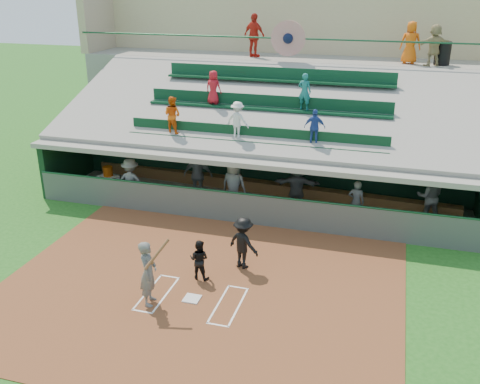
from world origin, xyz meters
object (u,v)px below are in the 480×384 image
(home_plate, at_px, (192,299))
(white_table, at_px, (109,183))
(batter_at_plate, at_px, (148,273))
(water_cooler, at_px, (108,171))
(trash_bin, at_px, (443,53))
(catcher, at_px, (199,260))

(home_plate, distance_m, white_table, 8.75)
(batter_at_plate, bearing_deg, home_plate, 25.11)
(water_cooler, bearing_deg, home_plate, -46.75)
(home_plate, relative_size, trash_bin, 0.45)
(batter_at_plate, height_order, water_cooler, batter_at_plate)
(water_cooler, xyz_separation_m, trash_bin, (12.37, 6.66, 4.20))
(trash_bin, bearing_deg, water_cooler, -151.70)
(white_table, xyz_separation_m, trash_bin, (12.38, 6.66, 4.72))
(home_plate, bearing_deg, batter_at_plate, -154.89)
(catcher, distance_m, trash_bin, 14.34)
(white_table, height_order, water_cooler, water_cooler)
(catcher, distance_m, white_table, 7.85)
(trash_bin, bearing_deg, batter_at_plate, -118.71)
(white_table, bearing_deg, water_cooler, -13.58)
(white_table, distance_m, trash_bin, 14.83)
(batter_at_plate, distance_m, white_table, 8.48)
(batter_at_plate, xyz_separation_m, water_cooler, (-4.99, 6.82, -0.04))
(white_table, bearing_deg, home_plate, -26.33)
(home_plate, xyz_separation_m, white_table, (-5.99, 6.36, 0.33))
(home_plate, xyz_separation_m, trash_bin, (6.39, 13.02, 5.05))
(water_cooler, bearing_deg, trash_bin, 28.30)
(catcher, relative_size, water_cooler, 3.11)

